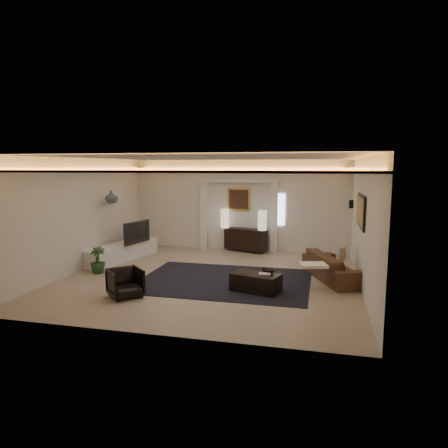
% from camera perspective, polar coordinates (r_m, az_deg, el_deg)
% --- Properties ---
extents(floor, '(7.00, 7.00, 0.00)m').
position_cam_1_polar(floor, '(10.03, -1.93, -7.52)').
color(floor, tan).
rests_on(floor, ground).
extents(ceiling, '(7.00, 7.00, 0.00)m').
position_cam_1_polar(ceiling, '(9.66, -2.02, 9.28)').
color(ceiling, white).
rests_on(ceiling, ground).
extents(wall_back, '(7.00, 0.00, 7.00)m').
position_cam_1_polar(wall_back, '(13.12, 2.13, 2.63)').
color(wall_back, silver).
rests_on(wall_back, ground).
extents(wall_front, '(7.00, 0.00, 7.00)m').
position_cam_1_polar(wall_front, '(6.48, -10.30, -3.16)').
color(wall_front, silver).
rests_on(wall_front, ground).
extents(wall_left, '(0.00, 7.00, 7.00)m').
position_cam_1_polar(wall_left, '(11.19, -19.51, 1.22)').
color(wall_left, silver).
rests_on(wall_left, ground).
extents(wall_right, '(0.00, 7.00, 7.00)m').
position_cam_1_polar(wall_right, '(9.43, 18.98, 0.04)').
color(wall_right, silver).
rests_on(wall_right, ground).
extents(cove_soffit, '(7.00, 7.00, 0.04)m').
position_cam_1_polar(cove_soffit, '(9.66, -2.01, 7.62)').
color(cove_soffit, silver).
rests_on(cove_soffit, ceiling).
extents(daylight_slit, '(0.25, 0.03, 1.00)m').
position_cam_1_polar(daylight_slit, '(12.92, 7.99, 2.02)').
color(daylight_slit, white).
rests_on(daylight_slit, wall_back).
extents(area_rug, '(4.00, 3.00, 0.01)m').
position_cam_1_polar(area_rug, '(9.74, 0.04, -7.95)').
color(area_rug, black).
rests_on(area_rug, ground).
extents(pilaster_left, '(0.22, 0.20, 2.20)m').
position_cam_1_polar(pilaster_left, '(13.34, -2.81, 1.20)').
color(pilaster_left, silver).
rests_on(pilaster_left, ground).
extents(pilaster_right, '(0.22, 0.20, 2.20)m').
position_cam_1_polar(pilaster_right, '(12.89, 7.05, 0.90)').
color(pilaster_right, silver).
rests_on(pilaster_right, ground).
extents(alcove_header, '(2.52, 0.20, 0.12)m').
position_cam_1_polar(alcove_header, '(12.97, 2.06, 6.11)').
color(alcove_header, silver).
rests_on(alcove_header, wall_back).
extents(painting_frame, '(0.74, 0.04, 0.74)m').
position_cam_1_polar(painting_frame, '(13.08, 2.10, 3.49)').
color(painting_frame, tan).
rests_on(painting_frame, wall_back).
extents(painting_canvas, '(0.62, 0.02, 0.62)m').
position_cam_1_polar(painting_canvas, '(13.05, 2.08, 3.48)').
color(painting_canvas, '#4C2D1E').
rests_on(painting_canvas, wall_back).
extents(art_panel_frame, '(0.04, 1.64, 0.74)m').
position_cam_1_polar(art_panel_frame, '(9.70, 18.71, 1.75)').
color(art_panel_frame, black).
rests_on(art_panel_frame, wall_right).
extents(art_panel_gold, '(0.02, 1.50, 0.62)m').
position_cam_1_polar(art_panel_gold, '(9.69, 18.56, 1.76)').
color(art_panel_gold, tan).
rests_on(art_panel_gold, wall_right).
extents(wall_sconce, '(0.12, 0.12, 0.22)m').
position_cam_1_polar(wall_sconce, '(11.58, 17.44, 2.67)').
color(wall_sconce, black).
rests_on(wall_sconce, wall_right).
extents(wall_niche, '(0.10, 0.55, 0.04)m').
position_cam_1_polar(wall_niche, '(12.33, -15.79, 2.91)').
color(wall_niche, silver).
rests_on(wall_niche, wall_left).
extents(console, '(1.43, 0.83, 0.68)m').
position_cam_1_polar(console, '(12.97, 3.05, -2.12)').
color(console, black).
rests_on(console, ground).
extents(lamp_left, '(0.28, 0.28, 0.60)m').
position_cam_1_polar(lamp_left, '(13.01, 0.13, 0.99)').
color(lamp_left, beige).
rests_on(lamp_left, console).
extents(lamp_right, '(0.35, 0.35, 0.61)m').
position_cam_1_polar(lamp_right, '(12.57, 5.40, 0.70)').
color(lamp_right, beige).
rests_on(lamp_right, console).
extents(media_ledge, '(1.27, 2.73, 0.50)m').
position_cam_1_polar(media_ledge, '(12.23, -14.32, -3.84)').
color(media_ledge, silver).
rests_on(media_ledge, ground).
extents(tv, '(1.12, 0.39, 0.64)m').
position_cam_1_polar(tv, '(12.17, -12.55, -1.22)').
color(tv, black).
rests_on(tv, media_ledge).
extents(figurine, '(0.18, 0.18, 0.41)m').
position_cam_1_polar(figurine, '(12.99, -12.28, -1.21)').
color(figurine, '#332717').
rests_on(figurine, media_ledge).
extents(ginger_jar, '(0.41, 0.41, 0.37)m').
position_cam_1_polar(ginger_jar, '(11.82, -15.55, 3.71)').
color(ginger_jar, slate).
rests_on(ginger_jar, wall_niche).
extents(plant, '(0.50, 0.50, 0.67)m').
position_cam_1_polar(plant, '(10.84, -17.33, -4.88)').
color(plant, '#1F431E').
rests_on(plant, ground).
extents(sofa, '(2.29, 1.61, 0.62)m').
position_cam_1_polar(sofa, '(10.17, 15.24, -5.78)').
color(sofa, brown).
rests_on(sofa, ground).
extents(throw_blanket, '(0.67, 0.60, 0.06)m').
position_cam_1_polar(throw_blanket, '(9.17, 12.45, -5.65)').
color(throw_blanket, silver).
rests_on(throw_blanket, sofa).
extents(throw_pillow, '(0.17, 0.38, 0.37)m').
position_cam_1_polar(throw_pillow, '(10.58, 16.35, -3.95)').
color(throw_pillow, tan).
rests_on(throw_pillow, sofa).
extents(coffee_table, '(1.14, 0.82, 0.38)m').
position_cam_1_polar(coffee_table, '(8.93, 4.49, -8.15)').
color(coffee_table, black).
rests_on(coffee_table, ground).
extents(bowl, '(0.34, 0.34, 0.08)m').
position_cam_1_polar(bowl, '(9.00, 6.18, -6.44)').
color(bowl, black).
rests_on(bowl, coffee_table).
extents(magazine, '(0.26, 0.19, 0.03)m').
position_cam_1_polar(magazine, '(8.81, 5.75, -6.91)').
color(magazine, beige).
rests_on(magazine, coffee_table).
extents(armchair, '(0.93, 0.93, 0.60)m').
position_cam_1_polar(armchair, '(8.75, -13.70, -8.04)').
color(armchair, black).
rests_on(armchair, ground).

